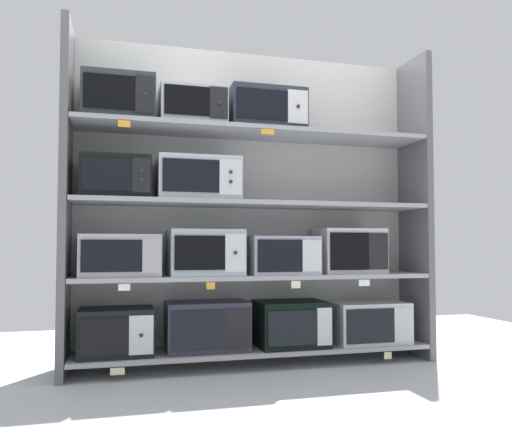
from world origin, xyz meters
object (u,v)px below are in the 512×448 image
(microwave_12, at_px, (266,111))
(microwave_8, at_px, (116,178))
(microwave_5, at_px, (205,252))
(microwave_7, at_px, (349,251))
(microwave_3, at_px, (368,322))
(microwave_4, at_px, (120,255))
(microwave_10, at_px, (119,100))
(microwave_2, at_px, (291,324))
(microwave_6, at_px, (280,255))
(microwave_11, at_px, (192,108))
(microwave_1, at_px, (207,326))
(microwave_0, at_px, (116,332))
(microwave_9, at_px, (198,179))

(microwave_12, bearing_deg, microwave_8, -179.99)
(microwave_5, relative_size, microwave_7, 1.04)
(microwave_3, height_order, microwave_4, microwave_4)
(microwave_8, distance_m, microwave_10, 0.52)
(microwave_7, xyz_separation_m, microwave_10, (-1.65, 0.00, 1.01))
(microwave_5, relative_size, microwave_12, 0.92)
(microwave_2, relative_size, microwave_6, 1.01)
(microwave_4, xyz_separation_m, microwave_10, (-0.02, 0.00, 1.03))
(microwave_3, xyz_separation_m, microwave_4, (-1.77, 0.00, 0.50))
(microwave_6, relative_size, microwave_10, 1.03)
(microwave_8, bearing_deg, microwave_3, -0.01)
(microwave_11, bearing_deg, microwave_7, -0.01)
(microwave_12, bearing_deg, microwave_1, -179.97)
(microwave_4, xyz_separation_m, microwave_8, (-0.03, -0.00, 0.51))
(microwave_3, distance_m, microwave_12, 1.71)
(microwave_2, height_order, microwave_10, microwave_10)
(microwave_2, bearing_deg, microwave_1, -179.99)
(microwave_0, height_order, microwave_6, microwave_6)
(microwave_3, xyz_separation_m, microwave_12, (-0.78, 0.00, 1.52))
(microwave_12, bearing_deg, microwave_7, -0.03)
(microwave_1, xyz_separation_m, microwave_8, (-0.61, 0.00, 0.99))
(microwave_11, bearing_deg, microwave_4, 180.00)
(microwave_1, bearing_deg, microwave_3, -0.01)
(microwave_7, bearing_deg, microwave_2, 179.97)
(microwave_11, bearing_deg, microwave_12, 0.01)
(microwave_1, relative_size, microwave_4, 1.08)
(microwave_11, xyz_separation_m, microwave_12, (0.53, 0.00, 0.01))
(microwave_3, distance_m, microwave_10, 2.36)
(microwave_7, bearing_deg, microwave_5, 179.98)
(microwave_8, height_order, microwave_10, microwave_10)
(microwave_5, xyz_separation_m, microwave_10, (-0.58, -0.00, 1.01))
(microwave_0, relative_size, microwave_7, 1.00)
(microwave_8, relative_size, microwave_10, 0.95)
(microwave_2, xyz_separation_m, microwave_12, (-0.18, 0.00, 1.51))
(microwave_5, relative_size, microwave_8, 1.11)
(microwave_8, xyz_separation_m, microwave_9, (0.54, 0.00, 0.01))
(microwave_6, bearing_deg, microwave_4, 179.98)
(microwave_1, distance_m, microwave_8, 1.16)
(microwave_0, bearing_deg, microwave_12, 0.01)
(microwave_2, relative_size, microwave_11, 1.08)
(microwave_2, xyz_separation_m, microwave_7, (0.45, -0.00, 0.51))
(microwave_2, bearing_deg, microwave_6, -179.80)
(microwave_0, relative_size, microwave_6, 0.99)
(microwave_9, bearing_deg, microwave_3, -0.01)
(microwave_0, height_order, microwave_8, microwave_8)
(microwave_0, xyz_separation_m, microwave_3, (1.79, -0.00, -0.00))
(microwave_1, xyz_separation_m, microwave_7, (1.05, -0.00, 0.51))
(microwave_3, relative_size, microwave_11, 1.23)
(microwave_2, height_order, microwave_12, microwave_12)
(microwave_0, xyz_separation_m, microwave_12, (1.01, 0.00, 1.52))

